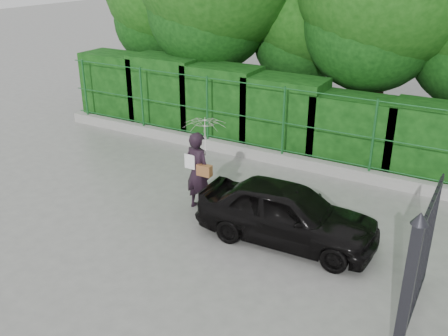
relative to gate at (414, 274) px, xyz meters
The scene contains 7 objects.
ground 4.81m from the gate, behind, with size 80.00×80.00×0.00m, color gray.
kerb 7.04m from the gate, 131.36° to the left, with size 14.00×0.25×0.30m, color #9E9E99.
fence 6.82m from the gate, 129.97° to the left, with size 14.13×0.06×1.80m.
hedge 7.84m from the gate, 127.46° to the left, with size 14.20×1.20×2.28m.
gate is the anchor object (origin of this frame).
woman 5.12m from the gate, 156.24° to the left, with size 0.96×0.92×2.08m.
car 3.18m from the gate, 145.68° to the left, with size 1.41×3.49×1.19m, color black.
Camera 1 is at (5.16, -6.85, 5.17)m, focal length 40.00 mm.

